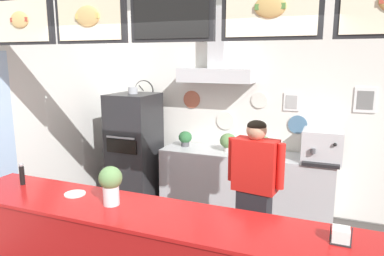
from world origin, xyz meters
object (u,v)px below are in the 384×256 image
object	(u,v)px
potted_thyme	(185,138)
pizza_oven	(135,150)
espresso_machine	(322,146)
potted_rosemary	(228,141)
condiment_plate	(75,194)
basil_vase	(111,184)
napkin_holder	(341,236)
shop_worker	(254,191)
potted_basil	(262,145)
pepper_grinder	(22,174)

from	to	relation	value
potted_thyme	pizza_oven	bearing A→B (deg)	-160.22
espresso_machine	potted_rosemary	bearing A→B (deg)	179.24
pizza_oven	condiment_plate	distance (m)	2.20
potted_rosemary	basil_vase	size ratio (longest dim) A/B	0.78
napkin_holder	basil_vase	size ratio (longest dim) A/B	0.42
espresso_machine	condiment_plate	world-z (taller)	espresso_machine
pizza_oven	napkin_holder	world-z (taller)	pizza_oven
pizza_oven	shop_worker	size ratio (longest dim) A/B	1.12
shop_worker	potted_basil	bearing A→B (deg)	-74.06
potted_thyme	basil_vase	bearing A→B (deg)	-81.76
potted_basil	potted_thyme	distance (m)	1.17
espresso_machine	pepper_grinder	bearing A→B (deg)	-139.58
pizza_oven	potted_thyme	world-z (taller)	pizza_oven
pizza_oven	napkin_holder	size ratio (longest dim) A/B	12.93
espresso_machine	potted_rosemary	size ratio (longest dim) A/B	2.09
espresso_machine	condiment_plate	xyz separation A→B (m)	(-2.02, -2.30, -0.10)
espresso_machine	napkin_holder	size ratio (longest dim) A/B	3.88
condiment_plate	espresso_machine	bearing A→B (deg)	48.69
potted_thyme	potted_rosemary	distance (m)	0.68
espresso_machine	napkin_holder	world-z (taller)	espresso_machine
shop_worker	espresso_machine	xyz separation A→B (m)	(0.60, 1.27, 0.24)
napkin_holder	condiment_plate	size ratio (longest dim) A/B	0.74
condiment_plate	basil_vase	xyz separation A→B (m)	(0.44, -0.06, 0.17)
pepper_grinder	potted_rosemary	bearing A→B (deg)	58.31
potted_basil	potted_rosemary	bearing A→B (deg)	177.82
pepper_grinder	basil_vase	distance (m)	1.09
shop_worker	basil_vase	bearing A→B (deg)	56.27
pizza_oven	potted_thyme	distance (m)	0.79
potted_basil	pepper_grinder	size ratio (longest dim) A/B	1.22
pizza_oven	condiment_plate	world-z (taller)	pizza_oven
espresso_machine	condiment_plate	distance (m)	3.06
shop_worker	espresso_machine	distance (m)	1.42
shop_worker	pepper_grinder	size ratio (longest dim) A/B	7.35
pepper_grinder	potted_basil	bearing A→B (deg)	50.04
potted_thyme	potted_rosemary	world-z (taller)	potted_rosemary
potted_rosemary	pepper_grinder	bearing A→B (deg)	-121.69
espresso_machine	pepper_grinder	size ratio (longest dim) A/B	2.46
pizza_oven	potted_basil	world-z (taller)	pizza_oven
espresso_machine	potted_thyme	distance (m)	1.94
potted_basil	pepper_grinder	distance (m)	2.96
espresso_machine	potted_rosemary	xyz separation A→B (m)	(-1.26, 0.02, -0.06)
espresso_machine	basil_vase	world-z (taller)	basil_vase
condiment_plate	pepper_grinder	bearing A→B (deg)	177.91
potted_thyme	pepper_grinder	distance (m)	2.45
potted_thyme	napkin_holder	size ratio (longest dim) A/B	1.64
napkin_holder	condiment_plate	bearing A→B (deg)	179.56
potted_basil	basil_vase	size ratio (longest dim) A/B	0.80
pepper_grinder	condiment_plate	bearing A→B (deg)	-2.09
espresso_machine	potted_basil	size ratio (longest dim) A/B	2.02
pizza_oven	basil_vase	bearing A→B (deg)	-63.61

